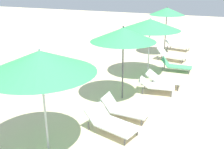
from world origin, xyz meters
The scene contains 11 objects.
umbrella_fourth centered at (-1.28, 9.96, 2.18)m, with size 2.44×2.44×2.48m.
lounger_fourth_shoreside centered at (-0.22, 11.25, 0.29)m, with size 1.53×0.96×0.60m.
umbrella_fifth centered at (-0.80, 13.39, 2.22)m, with size 2.15×2.15×2.50m.
lounger_fifth_shoreside centered at (0.14, 14.34, 0.30)m, with size 1.37×0.85×0.51m.
lounger_fifth_inland centered at (-0.22, 12.12, 0.28)m, with size 1.37×0.59×0.63m.
umbrella_sixth centered at (-0.76, 16.15, 2.18)m, with size 2.53×2.53×2.47m.
lounger_sixth_shoreside centered at (0.23, 17.10, 0.27)m, with size 1.39×0.66×0.59m.
lounger_sixth_inland centered at (0.21, 15.09, 0.30)m, with size 1.40×0.77×0.54m.
umbrella_farthest centered at (-1.01, 19.98, 2.36)m, with size 1.91×1.91×2.62m.
lounger_farthest_shoreside centered at (-0.50, 21.15, 0.30)m, with size 1.48×0.84×0.57m.
lounger_farthest_inland centered at (-0.35, 18.75, 0.31)m, with size 1.54×0.81×0.66m.
Camera 1 is at (2.35, 5.82, 3.74)m, focal length 41.37 mm.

